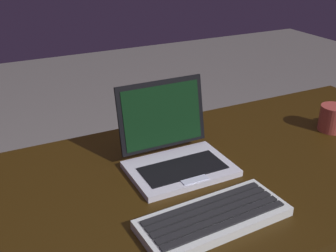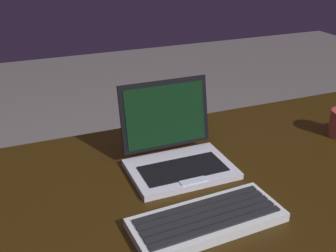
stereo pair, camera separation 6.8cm
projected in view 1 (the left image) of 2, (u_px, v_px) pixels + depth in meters
The scene contains 4 objects.
desk at pixel (189, 201), 1.09m from camera, with size 1.72×0.70×0.74m.
laptop_front at pixel (175, 151), 1.09m from camera, with size 0.27×0.22×0.21m.
external_keyboard at pixel (214, 218), 0.89m from camera, with size 0.34×0.15×0.03m.
coffee_mug at pixel (334, 118), 1.29m from camera, with size 0.13×0.08×0.08m.
Camera 1 is at (-0.45, -0.78, 1.31)m, focal length 43.96 mm.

